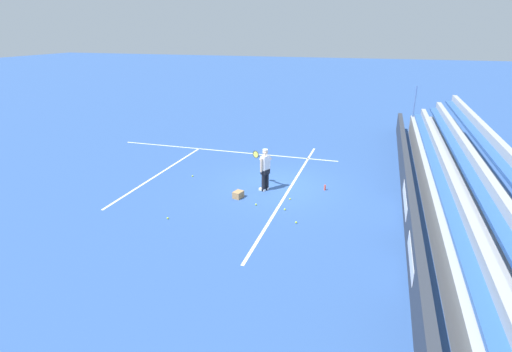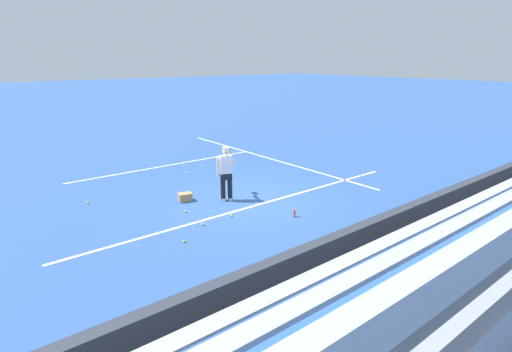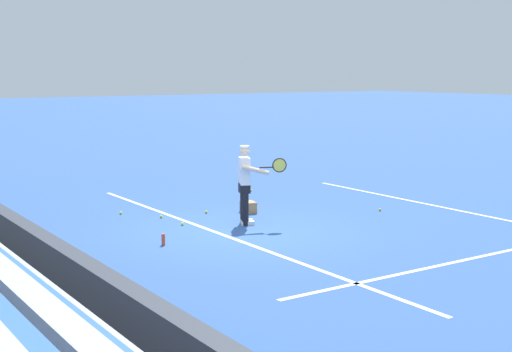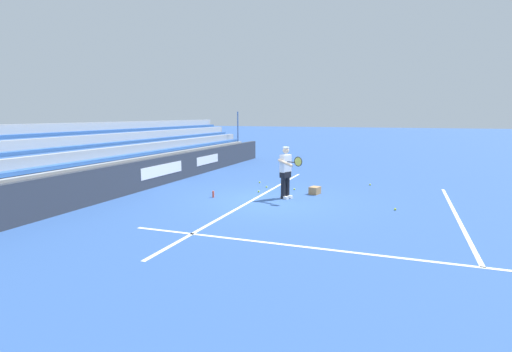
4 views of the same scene
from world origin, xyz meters
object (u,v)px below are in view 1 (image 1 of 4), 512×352
(tennis_ball_toward_net, at_px, (285,209))
(water_bottle, at_px, (325,188))
(tennis_ball_by_box, at_px, (256,204))
(tennis_player, at_px, (265,169))
(tennis_ball_stray_back, at_px, (290,199))
(ball_box_cardboard, at_px, (238,195))
(tennis_ball_midcourt, at_px, (296,222))
(tennis_ball_far_left, at_px, (168,218))
(tennis_ball_far_right, at_px, (192,176))

(tennis_ball_toward_net, distance_m, water_bottle, 2.58)
(tennis_ball_by_box, xyz_separation_m, water_bottle, (2.24, -2.22, 0.08))
(tennis_player, bearing_deg, tennis_ball_stray_back, -119.08)
(ball_box_cardboard, xyz_separation_m, tennis_ball_midcourt, (-1.46, -2.58, -0.10))
(tennis_ball_midcourt, height_order, tennis_ball_far_left, same)
(tennis_ball_midcourt, bearing_deg, tennis_ball_by_box, 60.16)
(tennis_player, distance_m, tennis_ball_far_left, 4.37)
(tennis_ball_far_right, relative_size, water_bottle, 0.30)
(tennis_ball_midcourt, relative_size, tennis_ball_far_left, 1.00)
(ball_box_cardboard, xyz_separation_m, tennis_ball_far_right, (1.58, 2.71, -0.10))
(ball_box_cardboard, bearing_deg, tennis_ball_toward_net, -106.12)
(tennis_player, relative_size, tennis_ball_midcourt, 25.98)
(tennis_ball_toward_net, bearing_deg, tennis_ball_by_box, 85.05)
(tennis_ball_midcourt, relative_size, tennis_ball_by_box, 1.00)
(tennis_player, relative_size, water_bottle, 7.80)
(tennis_ball_stray_back, bearing_deg, tennis_ball_far_left, 128.09)
(water_bottle, bearing_deg, tennis_ball_far_left, 131.52)
(tennis_ball_midcourt, height_order, tennis_ball_by_box, same)
(tennis_ball_midcourt, xyz_separation_m, tennis_ball_far_right, (3.04, 5.29, 0.00))
(tennis_ball_toward_net, distance_m, tennis_ball_far_left, 4.13)
(tennis_player, bearing_deg, tennis_ball_toward_net, -143.09)
(ball_box_cardboard, bearing_deg, tennis_ball_stray_back, -78.64)
(tennis_ball_toward_net, xyz_separation_m, water_bottle, (2.34, -1.10, 0.08))
(tennis_ball_far_left, xyz_separation_m, water_bottle, (4.22, -4.77, 0.08))
(ball_box_cardboard, height_order, tennis_ball_stray_back, ball_box_cardboard)
(tennis_ball_toward_net, relative_size, tennis_ball_far_left, 1.00)
(tennis_ball_stray_back, bearing_deg, tennis_player, 60.92)
(tennis_ball_midcourt, bearing_deg, ball_box_cardboard, 60.50)
(tennis_ball_far_right, bearing_deg, tennis_ball_by_box, -119.90)
(tennis_ball_stray_back, relative_size, tennis_ball_far_left, 1.00)
(tennis_ball_far_left, bearing_deg, tennis_ball_toward_net, -62.77)
(tennis_ball_stray_back, height_order, water_bottle, water_bottle)
(tennis_ball_by_box, bearing_deg, water_bottle, -44.76)
(tennis_ball_toward_net, bearing_deg, tennis_ball_far_left, 117.23)
(tennis_ball_stray_back, relative_size, tennis_ball_far_right, 1.00)
(tennis_ball_stray_back, height_order, tennis_ball_by_box, same)
(tennis_ball_toward_net, height_order, tennis_ball_far_left, same)
(tennis_player, xyz_separation_m, water_bottle, (0.70, -2.33, -0.78))
(tennis_player, distance_m, water_bottle, 2.56)
(tennis_ball_by_box, xyz_separation_m, tennis_ball_far_left, (-1.98, 2.55, 0.00))
(ball_box_cardboard, height_order, tennis_ball_toward_net, ball_box_cardboard)
(ball_box_cardboard, height_order, tennis_ball_far_right, ball_box_cardboard)
(tennis_ball_by_box, bearing_deg, tennis_ball_far_left, 127.88)
(ball_box_cardboard, height_order, tennis_ball_far_left, ball_box_cardboard)
(ball_box_cardboard, relative_size, tennis_ball_far_left, 6.06)
(tennis_player, bearing_deg, tennis_ball_midcourt, -144.09)
(tennis_player, height_order, tennis_ball_stray_back, tennis_player)
(tennis_player, height_order, tennis_ball_far_right, tennis_player)
(tennis_ball_toward_net, height_order, tennis_ball_by_box, same)
(tennis_player, relative_size, ball_box_cardboard, 4.29)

